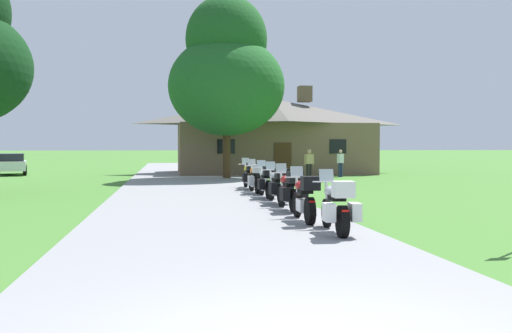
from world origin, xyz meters
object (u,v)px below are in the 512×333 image
Objects in this scene: motorcycle_silver_nearest_to_camera at (337,207)px; bystander_tan_shirt_beside_signpost at (309,162)px; bystander_white_shirt_near_lodge at (340,162)px; motorcycle_red_second_in_row at (305,198)px; parked_white_suv_far_left at (11,163)px; motorcycle_orange_sixth_in_row at (256,179)px; motorcycle_red_third_in_row at (290,191)px; tree_by_lodge_front at (226,72)px; motorcycle_white_fifth_in_row at (266,182)px; motorcycle_yellow_farthest_in_row at (249,176)px; motorcycle_silver_fourth_in_row at (278,186)px.

bystander_tan_shirt_beside_signpost is (4.66, 20.65, 0.34)m from motorcycle_silver_nearest_to_camera.
bystander_tan_shirt_beside_signpost reaches higher than bystander_white_shirt_near_lodge.
motorcycle_silver_nearest_to_camera is 1.00× the size of motorcycle_red_second_in_row.
motorcycle_red_second_in_row is 29.17m from parked_white_suv_far_left.
motorcycle_orange_sixth_in_row is 0.43× the size of parked_white_suv_far_left.
motorcycle_red_third_in_row is 1.00× the size of motorcycle_orange_sixth_in_row.
motorcycle_red_second_in_row is at bearing -90.35° from tree_by_lodge_front.
motorcycle_white_fifth_in_row is 1.25× the size of bystander_white_shirt_near_lodge.
motorcycle_orange_sixth_in_row is at bearing 93.92° from motorcycle_silver_nearest_to_camera.
motorcycle_red_second_in_row is at bearing 99.37° from motorcycle_silver_nearest_to_camera.
motorcycle_yellow_farthest_in_row is 9.97m from tree_by_lodge_front.
motorcycle_red_second_in_row is 1.00× the size of motorcycle_silver_fourth_in_row.
bystander_tan_shirt_beside_signpost reaches higher than motorcycle_red_second_in_row.
bystander_white_shirt_near_lodge is (7.05, 11.64, 0.32)m from motorcycle_orange_sixth_in_row.
bystander_tan_shirt_beside_signpost is (-2.34, -1.47, 0.02)m from bystander_white_shirt_near_lodge.
bystander_tan_shirt_beside_signpost is at bearing 76.73° from motorcycle_red_second_in_row.
motorcycle_red_third_in_row is 1.00× the size of motorcycle_white_fifth_in_row.
bystander_tan_shirt_beside_signpost is 0.34× the size of parked_white_suv_far_left.
motorcycle_red_second_in_row is at bearing -92.51° from motorcycle_white_fifth_in_row.
motorcycle_silver_fourth_in_row is at bearing 93.34° from motorcycle_silver_nearest_to_camera.
motorcycle_silver_nearest_to_camera is 23.20m from bystander_white_shirt_near_lodge.
motorcycle_silver_fourth_in_row is 6.24m from motorcycle_yellow_farthest_in_row.
motorcycle_white_fifth_in_row is (0.02, 8.47, 0.00)m from motorcycle_silver_nearest_to_camera.
motorcycle_white_fifth_in_row is 23.70m from parked_white_suv_far_left.
bystander_tan_shirt_beside_signpost is at bearing 64.36° from motorcycle_orange_sixth_in_row.
motorcycle_white_fifth_in_row is 1.00× the size of motorcycle_orange_sixth_in_row.
motorcycle_white_fifth_in_row is at bearing 93.55° from motorcycle_silver_nearest_to_camera.
motorcycle_red_third_in_row is 16.95m from bystander_tan_shirt_beside_signpost.
motorcycle_red_third_in_row is 1.00× the size of motorcycle_yellow_farthest_in_row.
motorcycle_yellow_farthest_in_row is 11.72m from bystander_white_shirt_near_lodge.
motorcycle_red_second_in_row is 1.00× the size of motorcycle_orange_sixth_in_row.
motorcycle_silver_nearest_to_camera is 4.37m from motorcycle_red_third_in_row.
motorcycle_red_second_in_row and motorcycle_red_third_in_row have the same top height.
motorcycle_red_third_in_row is (0.17, 2.39, -0.01)m from motorcycle_red_second_in_row.
motorcycle_silver_nearest_to_camera is at bearing -91.84° from motorcycle_yellow_farthest_in_row.
motorcycle_silver_nearest_to_camera is at bearing -90.74° from motorcycle_white_fifth_in_row.
tree_by_lodge_front reaches higher than bystander_tan_shirt_beside_signpost.
motorcycle_silver_fourth_in_row is at bearing -89.59° from motorcycle_orange_sixth_in_row.
motorcycle_red_second_in_row is 10.74m from motorcycle_yellow_farthest_in_row.
motorcycle_red_third_in_row is 8.35m from motorcycle_yellow_farthest_in_row.
bystander_white_shirt_near_lodge is 0.16× the size of tree_by_lodge_front.
bystander_tan_shirt_beside_signpost reaches higher than motorcycle_silver_nearest_to_camera.
bystander_white_shirt_near_lodge reaches higher than motorcycle_orange_sixth_in_row.
motorcycle_white_fifth_in_row and motorcycle_yellow_farthest_in_row have the same top height.
parked_white_suv_far_left is at bearing 137.22° from bystander_white_shirt_near_lodge.
tree_by_lodge_front reaches higher than bystander_white_shirt_near_lodge.
bystander_tan_shirt_beside_signpost is at bearing -34.37° from parked_white_suv_far_left.
motorcycle_white_fifth_in_row is 0.20× the size of tree_by_lodge_front.
motorcycle_orange_sixth_in_row is 13.61m from bystander_white_shirt_near_lodge.
motorcycle_red_third_in_row is 6.11m from motorcycle_orange_sixth_in_row.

